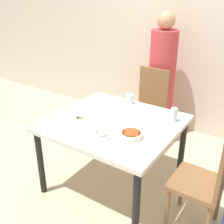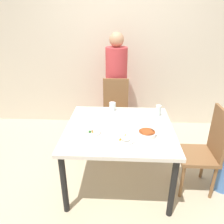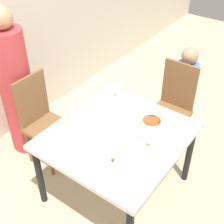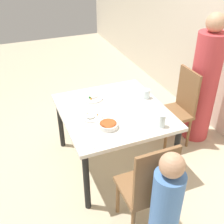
{
  "view_description": "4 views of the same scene",
  "coord_description": "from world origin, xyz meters",
  "px_view_note": "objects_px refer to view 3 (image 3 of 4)",
  "views": [
    {
      "loc": [
        1.28,
        -1.97,
        1.93
      ],
      "look_at": [
        -0.06,
        0.06,
        0.79
      ],
      "focal_mm": 45.0,
      "sensor_mm": 36.0,
      "label": 1
    },
    {
      "loc": [
        0.03,
        -2.1,
        1.87
      ],
      "look_at": [
        -0.08,
        -0.07,
        0.94
      ],
      "focal_mm": 35.0,
      "sensor_mm": 36.0,
      "label": 2
    },
    {
      "loc": [
        -1.66,
        -1.16,
        2.52
      ],
      "look_at": [
        0.05,
        0.09,
        0.9
      ],
      "focal_mm": 50.0,
      "sensor_mm": 36.0,
      "label": 3
    },
    {
      "loc": [
        2.35,
        -0.97,
        2.31
      ],
      "look_at": [
        0.05,
        -0.04,
        0.74
      ],
      "focal_mm": 45.0,
      "sensor_mm": 36.0,
      "label": 4
    }
  ],
  "objects_px": {
    "chair_adult_spot": "(42,119)",
    "person_adult": "(17,90)",
    "plate_rice_adult": "(108,161)",
    "person_child": "(184,94)",
    "bowl_curry": "(151,122)",
    "chair_child_spot": "(172,105)",
    "glass_water_tall": "(119,92)"
  },
  "relations": [
    {
      "from": "chair_child_spot",
      "to": "plate_rice_adult",
      "type": "height_order",
      "value": "chair_child_spot"
    },
    {
      "from": "chair_child_spot",
      "to": "plate_rice_adult",
      "type": "bearing_deg",
      "value": -87.5
    },
    {
      "from": "chair_adult_spot",
      "to": "person_child",
      "type": "xyz_separation_m",
      "value": [
        1.28,
        -0.97,
        -0.01
      ]
    },
    {
      "from": "chair_child_spot",
      "to": "glass_water_tall",
      "type": "distance_m",
      "value": 0.67
    },
    {
      "from": "chair_child_spot",
      "to": "person_child",
      "type": "xyz_separation_m",
      "value": [
        0.28,
        -0.0,
        -0.01
      ]
    },
    {
      "from": "bowl_curry",
      "to": "chair_child_spot",
      "type": "bearing_deg",
      "value": 8.56
    },
    {
      "from": "person_adult",
      "to": "glass_water_tall",
      "type": "bearing_deg",
      "value": -59.45
    },
    {
      "from": "person_child",
      "to": "bowl_curry",
      "type": "height_order",
      "value": "person_child"
    },
    {
      "from": "person_adult",
      "to": "bowl_curry",
      "type": "distance_m",
      "value": 1.44
    },
    {
      "from": "chair_adult_spot",
      "to": "person_adult",
      "type": "xyz_separation_m",
      "value": [
        -0.0,
        0.33,
        0.23
      ]
    },
    {
      "from": "person_child",
      "to": "bowl_curry",
      "type": "distance_m",
      "value": 0.96
    },
    {
      "from": "bowl_curry",
      "to": "glass_water_tall",
      "type": "xyz_separation_m",
      "value": [
        0.18,
        0.49,
        0.04
      ]
    },
    {
      "from": "person_adult",
      "to": "glass_water_tall",
      "type": "height_order",
      "value": "person_adult"
    },
    {
      "from": "chair_child_spot",
      "to": "person_adult",
      "type": "height_order",
      "value": "person_adult"
    },
    {
      "from": "chair_child_spot",
      "to": "person_child",
      "type": "distance_m",
      "value": 0.28
    },
    {
      "from": "chair_child_spot",
      "to": "person_child",
      "type": "bearing_deg",
      "value": 90.0
    },
    {
      "from": "chair_adult_spot",
      "to": "plate_rice_adult",
      "type": "relative_size",
      "value": 4.2
    },
    {
      "from": "person_child",
      "to": "person_adult",
      "type": "bearing_deg",
      "value": 134.67
    },
    {
      "from": "plate_rice_adult",
      "to": "glass_water_tall",
      "type": "xyz_separation_m",
      "value": [
        0.78,
        0.44,
        0.05
      ]
    },
    {
      "from": "person_adult",
      "to": "person_child",
      "type": "height_order",
      "value": "person_adult"
    },
    {
      "from": "bowl_curry",
      "to": "person_child",
      "type": "bearing_deg",
      "value": 6.01
    },
    {
      "from": "person_child",
      "to": "plate_rice_adult",
      "type": "bearing_deg",
      "value": -177.96
    },
    {
      "from": "chair_adult_spot",
      "to": "plate_rice_adult",
      "type": "bearing_deg",
      "value": -103.13
    },
    {
      "from": "chair_adult_spot",
      "to": "bowl_curry",
      "type": "relative_size",
      "value": 5.21
    },
    {
      "from": "chair_adult_spot",
      "to": "glass_water_tall",
      "type": "xyz_separation_m",
      "value": [
        0.54,
        -0.58,
        0.27
      ]
    },
    {
      "from": "person_child",
      "to": "glass_water_tall",
      "type": "xyz_separation_m",
      "value": [
        -0.75,
        0.39,
        0.28
      ]
    },
    {
      "from": "chair_adult_spot",
      "to": "person_adult",
      "type": "height_order",
      "value": "person_adult"
    },
    {
      "from": "person_adult",
      "to": "chair_adult_spot",
      "type": "bearing_deg",
      "value": -90.0
    },
    {
      "from": "chair_child_spot",
      "to": "bowl_curry",
      "type": "relative_size",
      "value": 5.21
    },
    {
      "from": "glass_water_tall",
      "to": "bowl_curry",
      "type": "bearing_deg",
      "value": -110.41
    },
    {
      "from": "person_child",
      "to": "plate_rice_adult",
      "type": "xyz_separation_m",
      "value": [
        -1.52,
        -0.05,
        0.23
      ]
    },
    {
      "from": "chair_adult_spot",
      "to": "plate_rice_adult",
      "type": "xyz_separation_m",
      "value": [
        -0.24,
        -1.02,
        0.22
      ]
    }
  ]
}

